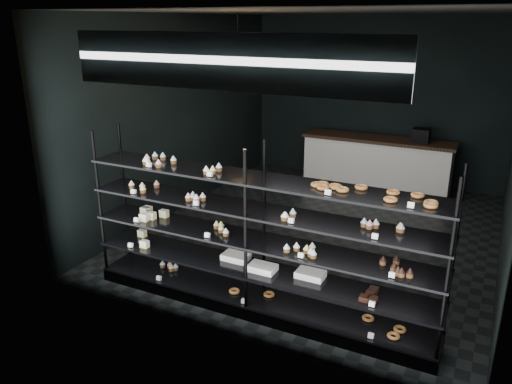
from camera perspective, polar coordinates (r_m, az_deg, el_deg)
room at (r=7.35m, az=7.98°, el=7.14°), size 5.01×6.01×3.20m
display_shelf at (r=5.49m, az=-0.40°, el=-7.62°), size 4.00×0.50×1.91m
signage at (r=4.53m, az=-3.93°, el=14.63°), size 3.30×0.05×0.50m
pendant_lamp at (r=6.40m, az=-2.06°, el=13.27°), size 0.33×0.33×0.90m
service_counter at (r=9.89m, az=13.64°, el=3.34°), size 2.85×0.65×1.23m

